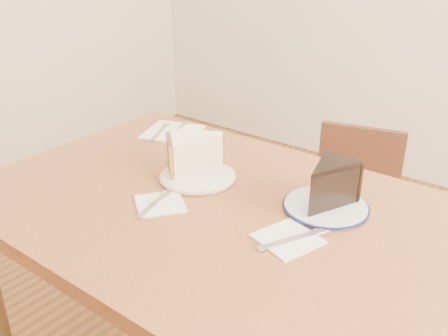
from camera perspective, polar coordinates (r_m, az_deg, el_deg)
table at (r=1.26m, az=-0.92°, el=-8.01°), size 1.20×0.80×0.75m
chair_far at (r=1.88m, az=14.09°, el=-5.68°), size 0.43×0.43×0.72m
plate_cream at (r=1.32m, az=-3.00°, el=-0.98°), size 0.19×0.19×0.01m
plate_navy at (r=1.20m, az=11.54°, el=-4.36°), size 0.19×0.19×0.01m
carrot_cake at (r=1.33m, az=-3.05°, el=1.64°), size 0.16×0.17×0.09m
chocolate_cake at (r=1.17m, az=11.54°, el=-2.28°), size 0.11×0.14×0.09m
napkin_cream at (r=1.21m, az=-7.30°, el=-4.07°), size 0.16×0.16×0.00m
napkin_navy at (r=1.08m, az=7.29°, el=-8.03°), size 0.15×0.15×0.00m
napkin_spare at (r=1.64m, az=-5.86°, el=4.13°), size 0.22×0.22×0.00m
fork_cream at (r=1.20m, az=-7.97°, el=-4.06°), size 0.05×0.14×0.00m
knife_navy at (r=1.07m, az=7.93°, el=-8.05°), size 0.09×0.16×0.00m
fork_spare at (r=1.65m, az=-5.21°, el=4.53°), size 0.04×0.14×0.00m
knife_spare at (r=1.63m, az=-7.33°, el=4.10°), size 0.08×0.15×0.00m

